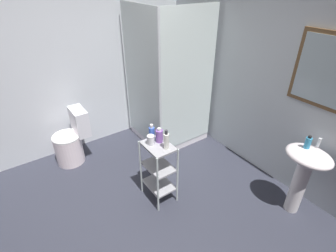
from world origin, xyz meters
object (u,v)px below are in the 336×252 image
Objects in this scene: storage_cart at (159,167)px; conditioner_bottle_purple at (159,136)px; hand_soap_bottle at (308,143)px; lotion_bottle_white at (166,141)px; toilet at (72,141)px; pedestal_sink at (304,169)px; rinse_cup at (151,140)px; shower_stall at (167,113)px; shampoo_bottle_blue at (152,133)px.

conditioner_bottle_purple reaches higher than storage_cart.
lotion_bottle_white reaches higher than hand_soap_bottle.
hand_soap_bottle is at bearing 49.47° from storage_cart.
toilet is 4.54× the size of conditioner_bottle_purple.
pedestal_sink is 0.30m from hand_soap_bottle.
toilet is 1.41m from rinse_cup.
shower_stall is 19.33× the size of rinse_cup.
shampoo_bottle_blue is at bearing -135.93° from pedestal_sink.
lotion_bottle_white is at bearing 29.39° from rinse_cup.
lotion_bottle_white is 2.13× the size of rinse_cup.
shower_stall is at bearing 136.99° from shampoo_bottle_blue.
shampoo_bottle_blue is at bearing -148.93° from conditioner_bottle_purple.
shampoo_bottle_blue is (-1.09, -1.13, -0.05)m from hand_soap_bottle.
conditioner_bottle_purple is 0.76× the size of lotion_bottle_white.
rinse_cup is at bearing -40.19° from shampoo_bottle_blue.
toilet is (-2.29, -1.72, -0.26)m from pedestal_sink.
pedestal_sink is 1.44m from lotion_bottle_white.
rinse_cup is at bearing -132.98° from pedestal_sink.
conditioner_bottle_purple is at bearing -135.16° from pedestal_sink.
hand_soap_bottle is at bearing 10.16° from shower_stall.
storage_cart is (0.96, -0.78, -0.03)m from shower_stall.
shower_stall is 1.20m from shampoo_bottle_blue.
toilet is (-0.31, -1.39, -0.15)m from shower_stall.
storage_cart is at bearing -39.16° from shower_stall.
toilet is at bearing -142.23° from hand_soap_bottle.
conditioner_bottle_purple is 0.09m from shampoo_bottle_blue.
hand_soap_bottle reaches higher than storage_cart.
pedestal_sink is 4.25× the size of shampoo_bottle_blue.
pedestal_sink is 1.09× the size of storage_cart.
shower_stall is 14.30× the size of hand_soap_bottle.
pedestal_sink is 1.53m from conditioner_bottle_purple.
toilet is at bearing -143.10° from pedestal_sink.
lotion_bottle_white is at bearing -128.70° from hand_soap_bottle.
hand_soap_bottle reaches higher than toilet.
shampoo_bottle_blue is at bearing 28.01° from toilet.
hand_soap_bottle is 0.84× the size of conditioner_bottle_purple.
hand_soap_bottle reaches higher than rinse_cup.
conditioner_bottle_purple is (1.22, 0.65, 0.50)m from toilet.
toilet is at bearing -154.63° from storage_cart.
shower_stall is 2.63× the size of toilet.
storage_cart is (-1.02, -1.12, -0.14)m from pedestal_sink.
hand_soap_bottle is 1.35× the size of rinse_cup.
rinse_cup is at bearing 24.70° from toilet.
shower_stall is at bearing 141.25° from conditioner_bottle_purple.
toilet is at bearing -102.43° from shower_stall.
storage_cart is 5.29× the size of hand_soap_bottle.
shower_stall is at bearing 144.91° from lotion_bottle_white.
storage_cart is 0.36m from rinse_cup.
rinse_cup is (-0.16, -0.09, -0.04)m from lotion_bottle_white.
hand_soap_bottle is 0.64× the size of lotion_bottle_white.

